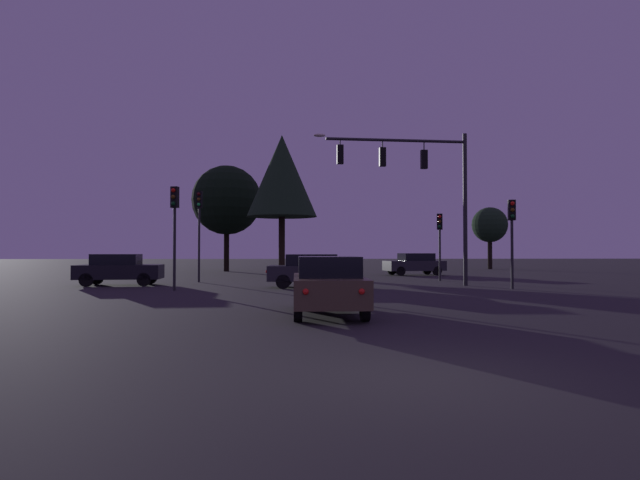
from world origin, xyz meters
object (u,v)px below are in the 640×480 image
Objects in this scene: car_nearside_lane at (328,284)px; car_crossing_left at (119,269)px; car_crossing_right at (314,270)px; tree_behind_sign at (282,176)px; tree_left_far at (227,200)px; traffic_light_corner_left at (512,225)px; traffic_light_far_side at (174,217)px; traffic_light_median at (440,233)px; tree_center_horizon at (490,225)px; car_far_lane at (415,264)px; traffic_signal_mast_arm at (418,175)px; traffic_light_corner_right at (199,218)px.

car_nearside_lane is 1.06× the size of car_crossing_left.
tree_behind_sign is (-1.70, 12.65, 6.10)m from car_crossing_right.
tree_left_far reaches higher than car_nearside_lane.
traffic_light_corner_left is 17.89m from tree_behind_sign.
traffic_light_far_side is 10.76m from car_nearside_lane.
traffic_light_median is 0.39× the size of tree_behind_sign.
tree_behind_sign is 1.12× the size of tree_left_far.
car_crossing_right is 29.79m from tree_center_horizon.
car_far_lane is 0.49× the size of tree_left_far.
car_crossing_left is 0.71× the size of tree_center_horizon.
traffic_light_far_side is 1.00× the size of car_nearside_lane.
traffic_signal_mast_arm is at bearing -4.86° from car_crossing_left.
traffic_light_far_side is (-13.28, -6.55, 0.42)m from traffic_light_median.
car_nearside_lane is at bearing -78.10° from tree_left_far.
traffic_light_median is 21.36m from tree_center_horizon.
traffic_light_corner_right is 0.50× the size of tree_behind_sign.
tree_left_far is (-0.38, 15.13, 2.44)m from traffic_light_corner_right.
traffic_light_corner_left is at bearing -53.66° from tree_behind_sign.
tree_left_far is at bearing 133.27° from traffic_light_median.
car_far_lane is (0.22, 6.91, -1.90)m from traffic_light_median.
car_far_lane is at bearing -3.52° from tree_behind_sign.
traffic_light_far_side is (0.00, -5.93, -0.32)m from traffic_light_corner_right.
traffic_light_corner_left reaches higher than car_nearside_lane.
traffic_light_far_side is at bearing -153.76° from traffic_light_median.
traffic_light_far_side is at bearing -107.00° from tree_behind_sign.
tree_behind_sign reaches higher than car_crossing_right.
tree_left_far reaches higher than car_crossing_left.
traffic_light_corner_left is (3.61, -2.27, -2.51)m from traffic_signal_mast_arm.
traffic_light_corner_right is (-14.61, 5.93, 0.65)m from traffic_light_corner_left.
traffic_signal_mast_arm reaches higher than traffic_light_far_side.
car_nearside_lane is at bearing -68.08° from traffic_light_corner_right.
tree_behind_sign reaches higher than traffic_light_far_side.
traffic_light_corner_right is 15.33m from tree_left_far.
traffic_signal_mast_arm is at bearing 147.88° from traffic_light_corner_left.
traffic_signal_mast_arm is 1.73× the size of car_far_lane.
car_crossing_left is 9.64m from car_crossing_right.
tree_behind_sign is at bearing 62.07° from traffic_light_corner_right.
tree_left_far reaches higher than traffic_light_corner_left.
car_crossing_left is (-3.41, -2.44, -2.64)m from traffic_light_corner_right.
car_crossing_right is at bearing -126.11° from tree_center_horizon.
tree_center_horizon is at bearing 53.89° from car_crossing_right.
traffic_signal_mast_arm is 4.95m from traffic_light_corner_left.
traffic_light_corner_right is at bearing -117.93° from tree_behind_sign.
traffic_light_corner_right is 9.79m from tree_behind_sign.
traffic_light_median is 0.87× the size of car_far_lane.
traffic_light_corner_left is 0.45× the size of tree_left_far.
car_crossing_left is at bearing -140.93° from tree_center_horizon.
tree_left_far reaches higher than car_crossing_right.
traffic_light_corner_right is 0.56× the size of tree_left_far.
tree_behind_sign is (-8.99, 7.48, 4.21)m from traffic_light_median.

